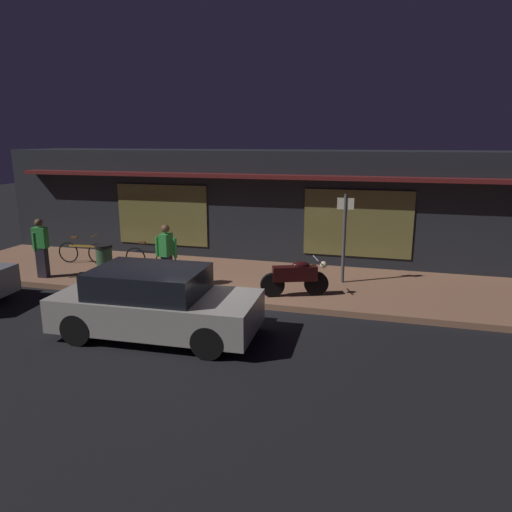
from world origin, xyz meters
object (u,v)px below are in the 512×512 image
Objects in this scene: sign_post at (344,233)px; trash_bin at (104,261)px; person_photographer at (41,247)px; bicycle_parked at (83,252)px; motorcycle at (296,277)px; bicycle_extra at (151,258)px; parked_car_far at (155,303)px; person_bystander at (166,254)px.

sign_post is 2.58× the size of trash_bin.
trash_bin is (1.67, 0.48, -0.41)m from person_photographer.
motorcycle is at bearing -11.39° from bicycle_parked.
bicycle_extra is 0.69× the size of sign_post.
trash_bin is (1.55, -1.20, 0.11)m from bicycle_parked.
bicycle_parked is 2.43m from bicycle_extra.
person_photographer is 1.78m from trash_bin.
sign_post is (8.07, 0.08, 1.00)m from bicycle_parked.
bicycle_parked is 0.69× the size of sign_post.
trash_bin is 4.42m from parked_car_far.
person_bystander reaches higher than motorcycle.
parked_car_far reaches higher than bicycle_parked.
person_photographer reaches higher than motorcycle.
person_photographer is at bearing -177.92° from motorcycle.
bicycle_extra is 0.40× the size of parked_car_far.
parked_car_far is at bearing -129.47° from motorcycle.
person_photographer is 1.00× the size of person_bystander.
trash_bin is 0.22× the size of parked_car_far.
motorcycle is at bearing 2.73° from person_bystander.
person_photographer is at bearing 151.62° from parked_car_far.
motorcycle is 0.98× the size of bicycle_parked.
parked_car_far reaches higher than trash_bin.
bicycle_parked is at bearing 85.94° from person_photographer.
bicycle_parked and bicycle_extra have the same top height.
bicycle_parked is at bearing 142.14° from trash_bin.
parked_car_far is (4.82, -2.61, -0.32)m from person_photographer.
bicycle_parked is at bearing 176.42° from bicycle_extra.
bicycle_parked is 6.37m from parked_car_far.
person_photographer is at bearing -94.06° from bicycle_parked.
bicycle_parked is 8.13m from sign_post.
sign_post reaches higher than motorcycle.
parked_car_far is (-3.36, -4.37, -0.81)m from sign_post.
sign_post is at bearing 2.36° from bicycle_extra.
person_bystander is (-3.40, -0.16, 0.38)m from motorcycle.
person_bystander is at bearing -159.28° from sign_post.
bicycle_extra is at bearing 118.86° from parked_car_far.
trash_bin is at bearing 169.76° from person_bystander.
trash_bin is (-0.88, -1.05, 0.11)m from bicycle_extra.
person_bystander is at bearing -177.27° from motorcycle.
sign_post is (5.64, 0.23, 1.00)m from bicycle_extra.
bicycle_parked is 0.99× the size of person_photographer.
motorcycle is at bearing -15.32° from bicycle_extra.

